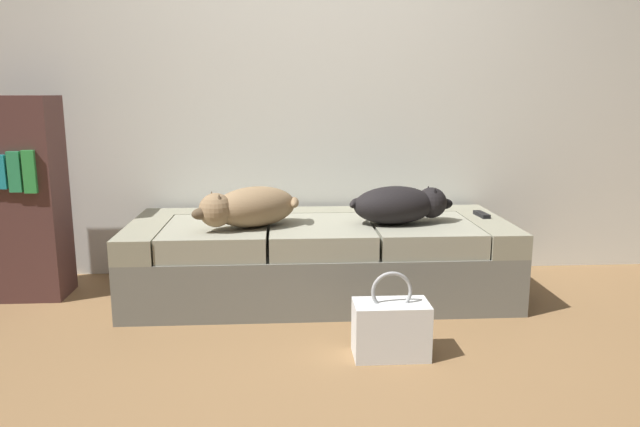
% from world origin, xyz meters
% --- Properties ---
extents(ground_plane, '(10.00, 10.00, 0.00)m').
position_xyz_m(ground_plane, '(0.00, 0.00, 0.00)').
color(ground_plane, olive).
extents(back_wall, '(6.40, 0.10, 2.80)m').
position_xyz_m(back_wall, '(0.00, 1.57, 1.40)').
color(back_wall, silver).
rests_on(back_wall, ground).
extents(couch, '(2.06, 0.84, 0.42)m').
position_xyz_m(couch, '(0.00, 1.05, 0.21)').
color(couch, slate).
rests_on(couch, ground).
extents(dog_tan, '(0.58, 0.45, 0.21)m').
position_xyz_m(dog_tan, '(-0.38, 0.90, 0.53)').
color(dog_tan, '#886C4C').
rests_on(dog_tan, couch).
extents(dog_dark, '(0.59, 0.32, 0.20)m').
position_xyz_m(dog_dark, '(0.43, 0.95, 0.53)').
color(dog_dark, black).
rests_on(dog_dark, couch).
extents(tv_remote, '(0.06, 0.15, 0.02)m').
position_xyz_m(tv_remote, '(0.93, 1.11, 0.44)').
color(tv_remote, black).
rests_on(tv_remote, couch).
extents(handbag, '(0.32, 0.18, 0.38)m').
position_xyz_m(handbag, '(0.26, 0.23, 0.13)').
color(handbag, silver).
rests_on(handbag, ground).
extents(bookshelf, '(0.56, 0.30, 1.10)m').
position_xyz_m(bookshelf, '(-1.68, 1.13, 0.55)').
color(bookshelf, '#4F2F2C').
rests_on(bookshelf, ground).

